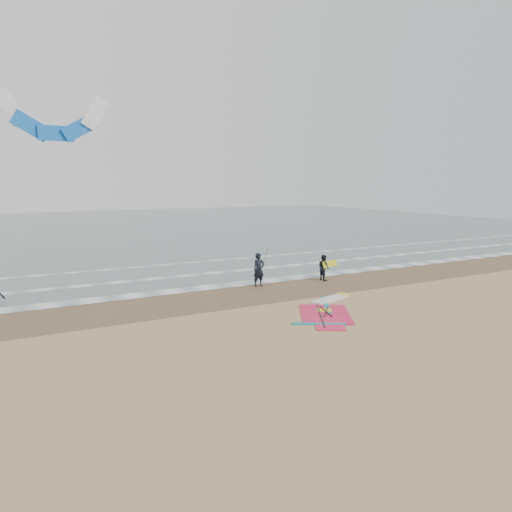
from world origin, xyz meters
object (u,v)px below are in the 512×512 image
person_walking (324,267)px  surf_kite (55,122)px  windsurf_rig (328,310)px  person_standing (259,270)px

person_walking → surf_kite: surf_kite is taller
windsurf_rig → person_walking: size_ratio=3.38×
windsurf_rig → surf_kite: size_ratio=0.54×
surf_kite → windsurf_rig: bearing=-47.5°
person_standing → person_walking: 4.38m
windsurf_rig → person_standing: size_ratio=2.73×
surf_kite → person_walking: bearing=-21.9°
person_standing → person_walking: (4.36, -0.33, -0.19)m
person_standing → person_walking: size_ratio=1.24×
windsurf_rig → person_walking: 6.88m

